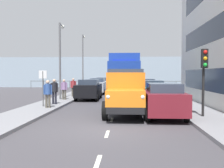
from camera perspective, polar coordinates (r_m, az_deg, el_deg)
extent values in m
plane|color=#423F44|center=(20.26, 1.36, -3.91)|extent=(80.00, 80.00, 0.00)
cube|color=gray|center=(20.62, 14.36, -3.67)|extent=(2.34, 36.80, 0.15)
cube|color=gray|center=(20.94, -11.44, -3.55)|extent=(2.34, 36.80, 0.15)
cube|color=silver|center=(6.51, -3.23, -17.16)|extent=(0.12, 1.10, 0.01)
cube|color=silver|center=(9.32, -1.11, -11.18)|extent=(0.12, 1.10, 0.01)
cube|color=silver|center=(12.10, -0.04, -8.06)|extent=(0.12, 1.10, 0.01)
cube|color=silver|center=(14.81, 0.60, -6.17)|extent=(0.12, 1.10, 0.01)
cube|color=silver|center=(17.57, 1.05, -4.84)|extent=(0.12, 1.10, 0.01)
cube|color=silver|center=(20.03, 1.34, -3.98)|extent=(0.12, 1.10, 0.01)
cube|color=silver|center=(22.49, 1.56, -3.30)|extent=(0.12, 1.10, 0.01)
cube|color=silver|center=(24.70, 1.73, -2.80)|extent=(0.12, 1.10, 0.01)
cube|color=silver|center=(27.38, 1.89, -2.31)|extent=(0.12, 1.10, 0.01)
cube|color=silver|center=(29.67, 2.01, -1.96)|extent=(0.12, 1.10, 0.01)
cube|color=silver|center=(32.56, 2.13, -1.59)|extent=(0.12, 1.10, 0.01)
cube|color=silver|center=(35.26, 2.23, -1.30)|extent=(0.12, 1.10, 0.01)
cube|color=#8C9EAD|center=(41.54, 2.41, 2.68)|extent=(80.00, 0.80, 5.00)
cylinder|color=#4C5156|center=(40.23, 22.68, -0.18)|extent=(0.08, 0.08, 1.20)
cylinder|color=#4C5156|center=(39.61, 19.95, -0.18)|extent=(0.08, 0.08, 1.20)
cylinder|color=#4C5156|center=(39.09, 17.14, -0.18)|extent=(0.08, 0.08, 1.20)
cylinder|color=#4C5156|center=(38.66, 14.26, -0.17)|extent=(0.08, 0.08, 1.20)
cylinder|color=#4C5156|center=(38.33, 11.32, -0.17)|extent=(0.08, 0.08, 1.20)
cylinder|color=#4C5156|center=(38.11, 8.34, -0.16)|extent=(0.08, 0.08, 1.20)
cylinder|color=#4C5156|center=(37.99, 5.33, -0.15)|extent=(0.08, 0.08, 1.20)
cylinder|color=#4C5156|center=(37.97, 2.32, -0.15)|extent=(0.08, 0.08, 1.20)
cylinder|color=#4C5156|center=(38.06, -0.70, -0.14)|extent=(0.08, 0.08, 1.20)
cylinder|color=#4C5156|center=(38.26, -3.68, -0.13)|extent=(0.08, 0.08, 1.20)
cylinder|color=#4C5156|center=(38.56, -6.64, -0.12)|extent=(0.08, 0.08, 1.20)
cylinder|color=#4C5156|center=(38.95, -9.53, -0.12)|extent=(0.08, 0.08, 1.20)
cylinder|color=#4C5156|center=(39.45, -12.37, -0.11)|extent=(0.08, 0.08, 1.20)
cylinder|color=#4C5156|center=(40.04, -15.12, -0.10)|extent=(0.08, 0.08, 1.20)
cylinder|color=#4C5156|center=(40.72, -17.79, -0.09)|extent=(0.08, 0.08, 1.20)
cube|color=#4C5156|center=(37.96, 2.32, 0.64)|extent=(28.00, 0.08, 0.08)
cube|color=black|center=(13.58, 3.09, -4.40)|extent=(1.64, 5.60, 0.30)
cube|color=orange|center=(11.69, 3.05, -3.01)|extent=(1.72, 1.90, 0.70)
cube|color=silver|center=(10.80, 3.02, -3.60)|extent=(1.16, 0.08, 0.56)
sphere|color=white|center=(10.81, 6.93, -2.91)|extent=(0.20, 0.20, 0.20)
sphere|color=white|center=(10.82, -0.88, -2.89)|extent=(0.20, 0.20, 0.20)
cube|color=orange|center=(13.16, 3.09, 0.09)|extent=(1.93, 1.34, 1.15)
cube|color=#2D3847|center=(13.16, 3.10, 2.15)|extent=(1.78, 1.23, 0.56)
cube|color=#2D2319|center=(14.90, 3.12, -2.92)|extent=(2.10, 2.80, 0.16)
cube|color=black|center=(14.90, 7.01, -1.70)|extent=(0.08, 2.80, 0.56)
cube|color=black|center=(14.91, -0.75, -1.68)|extent=(0.08, 2.80, 0.56)
cylinder|color=black|center=(11.97, 7.70, -6.04)|extent=(0.24, 0.90, 0.90)
cylinder|color=black|center=(11.98, -1.60, -6.01)|extent=(0.24, 0.90, 0.90)
cylinder|color=black|center=(15.16, 6.79, -4.29)|extent=(0.24, 0.90, 0.90)
cylinder|color=black|center=(15.16, -0.54, -4.27)|extent=(0.24, 0.90, 0.90)
cube|color=#193899|center=(19.25, 2.74, 1.19)|extent=(2.40, 2.21, 2.60)
cube|color=#2D3847|center=(19.25, 2.75, 2.89)|extent=(2.20, 2.04, 0.80)
cube|color=#1933B2|center=(19.27, 2.75, 5.35)|extent=(1.75, 0.20, 0.16)
cube|color=#193899|center=(23.24, 2.86, 2.72)|extent=(2.50, 5.95, 3.00)
cube|color=black|center=(22.35, 2.83, -1.54)|extent=(2.00, 8.08, 0.36)
cylinder|color=black|center=(19.42, 6.14, -2.65)|extent=(0.28, 1.04, 1.04)
cylinder|color=black|center=(19.45, -0.65, -2.63)|extent=(0.28, 1.04, 1.04)
cylinder|color=black|center=(23.02, 5.71, -1.89)|extent=(0.28, 1.04, 1.04)
cylinder|color=black|center=(23.04, -0.02, -1.88)|extent=(0.28, 1.04, 1.04)
cylinder|color=black|center=(25.14, 5.51, -1.54)|extent=(0.28, 1.04, 1.04)
cylinder|color=black|center=(25.16, 0.27, -1.53)|extent=(0.28, 1.04, 1.04)
cube|color=maroon|center=(12.91, 11.41, -3.89)|extent=(1.84, 4.12, 1.00)
cube|color=#2D3847|center=(12.65, 11.56, -0.79)|extent=(1.51, 2.26, 0.42)
cylinder|color=black|center=(14.14, 7.15, -5.38)|extent=(0.18, 0.60, 0.60)
cylinder|color=black|center=(14.36, 14.15, -5.31)|extent=(0.18, 0.60, 0.60)
cylinder|color=black|center=(11.62, 7.98, -7.03)|extent=(0.18, 0.60, 0.60)
cylinder|color=black|center=(11.89, 16.46, -6.90)|extent=(0.18, 0.60, 0.60)
cube|color=#1E6670|center=(18.67, 8.92, -2.00)|extent=(1.72, 4.01, 1.00)
cube|color=#2D3847|center=(18.43, 8.99, 0.16)|extent=(1.41, 2.20, 0.42)
cylinder|color=black|center=(19.89, 6.22, -3.18)|extent=(0.18, 0.60, 0.60)
cylinder|color=black|center=(20.03, 10.89, -3.16)|extent=(0.18, 0.60, 0.60)
cylinder|color=black|center=(17.42, 6.62, -3.94)|extent=(0.18, 0.60, 0.60)
cylinder|color=black|center=(17.58, 11.95, -3.92)|extent=(0.18, 0.60, 0.60)
cube|color=navy|center=(24.17, 7.66, -1.04)|extent=(1.74, 3.89, 1.00)
cube|color=#2D3847|center=(23.95, 7.70, 0.63)|extent=(1.43, 2.14, 0.42)
cylinder|color=black|center=(25.36, 5.58, -2.01)|extent=(0.18, 0.60, 0.60)
cylinder|color=black|center=(25.48, 9.31, -2.01)|extent=(0.18, 0.60, 0.60)
cylinder|color=black|center=(22.96, 5.81, -2.45)|extent=(0.18, 0.60, 0.60)
cylinder|color=black|center=(23.09, 9.92, -2.45)|extent=(0.18, 0.60, 0.60)
cube|color=black|center=(21.54, -5.22, -1.42)|extent=(1.83, 4.19, 1.00)
cube|color=#2D3847|center=(21.70, -5.15, 0.48)|extent=(1.50, 2.30, 0.42)
cylinder|color=black|center=(20.18, -3.33, -3.09)|extent=(0.18, 0.60, 0.60)
cylinder|color=black|center=(20.45, -8.18, -3.04)|extent=(0.18, 0.60, 0.60)
cylinder|color=black|center=(22.75, -2.56, -2.49)|extent=(0.18, 0.60, 0.60)
cylinder|color=black|center=(22.99, -6.88, -2.45)|extent=(0.18, 0.60, 0.60)
cube|color=#B7BABF|center=(27.95, -3.23, -0.58)|extent=(1.70, 4.66, 1.00)
cube|color=#2D3847|center=(28.13, -3.19, 0.88)|extent=(1.40, 2.56, 0.42)
cylinder|color=black|center=(26.47, -1.85, -1.82)|extent=(0.18, 0.60, 0.60)
cylinder|color=black|center=(26.66, -5.32, -1.80)|extent=(0.18, 0.60, 0.60)
cylinder|color=black|center=(29.34, -1.34, -1.43)|extent=(0.18, 0.60, 0.60)
cylinder|color=black|center=(29.51, -4.47, -1.41)|extent=(0.18, 0.60, 0.60)
cube|color=slate|center=(33.80, -2.08, -0.10)|extent=(1.86, 4.03, 1.00)
cube|color=#2D3847|center=(33.98, -2.05, 1.11)|extent=(1.53, 2.21, 0.42)
cylinder|color=black|center=(32.51, -0.74, -1.07)|extent=(0.18, 0.60, 0.60)
cylinder|color=black|center=(32.68, -3.84, -1.06)|extent=(0.18, 0.60, 0.60)
cylinder|color=black|center=(35.00, -0.44, -0.84)|extent=(0.18, 0.60, 0.60)
cylinder|color=black|center=(35.16, -3.32, -0.83)|extent=(0.18, 0.60, 0.60)
cylinder|color=#4C473D|center=(15.69, -13.94, -3.75)|extent=(0.14, 0.14, 0.80)
cylinder|color=#4C473D|center=(15.74, -14.56, -3.73)|extent=(0.14, 0.14, 0.80)
cylinder|color=#2D4C8C|center=(15.66, -14.27, -1.11)|extent=(0.34, 0.34, 0.64)
cylinder|color=#2D4C8C|center=(15.59, -13.50, -1.24)|extent=(0.09, 0.09, 0.59)
cylinder|color=#2D4C8C|center=(15.73, -15.04, -1.22)|extent=(0.09, 0.09, 0.59)
sphere|color=tan|center=(15.64, -14.29, 0.45)|extent=(0.22, 0.22, 0.22)
cylinder|color=black|center=(17.47, -12.57, -3.11)|extent=(0.14, 0.14, 0.82)
cylinder|color=black|center=(17.52, -13.13, -3.10)|extent=(0.14, 0.14, 0.82)
cylinder|color=black|center=(17.45, -12.87, -0.70)|extent=(0.34, 0.34, 0.65)
cylinder|color=black|center=(17.39, -12.17, -0.81)|extent=(0.09, 0.09, 0.60)
cylinder|color=black|center=(17.51, -13.56, -0.80)|extent=(0.09, 0.09, 0.60)
sphere|color=tan|center=(17.43, -12.88, 0.73)|extent=(0.22, 0.22, 0.22)
cylinder|color=#4C473D|center=(20.45, -10.50, -2.38)|extent=(0.14, 0.14, 0.78)
cylinder|color=#4C473D|center=(20.49, -10.99, -2.37)|extent=(0.14, 0.14, 0.78)
cylinder|color=gray|center=(20.43, -10.76, -0.42)|extent=(0.34, 0.34, 0.62)
cylinder|color=gray|center=(20.37, -10.15, -0.51)|extent=(0.09, 0.09, 0.57)
cylinder|color=gray|center=(20.48, -11.35, -0.50)|extent=(0.09, 0.09, 0.57)
sphere|color=tan|center=(20.41, -10.76, 0.74)|extent=(0.21, 0.21, 0.21)
cylinder|color=#4C473D|center=(23.05, -8.49, -1.82)|extent=(0.14, 0.14, 0.80)
cylinder|color=#4C473D|center=(23.09, -8.93, -1.82)|extent=(0.14, 0.14, 0.80)
cylinder|color=maroon|center=(23.03, -8.72, -0.04)|extent=(0.34, 0.34, 0.63)
cylinder|color=maroon|center=(22.99, -8.19, -0.12)|extent=(0.09, 0.09, 0.58)
cylinder|color=maroon|center=(23.08, -9.26, -0.11)|extent=(0.09, 0.09, 0.58)
sphere|color=tan|center=(23.02, -8.73, 1.02)|extent=(0.22, 0.22, 0.22)
cylinder|color=black|center=(12.83, 19.87, 0.24)|extent=(0.12, 0.12, 3.20)
cube|color=black|center=(12.71, 20.12, 5.40)|extent=(0.28, 0.24, 0.90)
sphere|color=red|center=(12.62, 20.30, 6.79)|extent=(0.18, 0.18, 0.18)
sphere|color=orange|center=(12.60, 20.28, 5.43)|extent=(0.18, 0.18, 0.18)
sphere|color=green|center=(12.58, 20.26, 4.07)|extent=(0.18, 0.18, 0.18)
cylinder|color=#59595B|center=(20.77, -11.64, 5.06)|extent=(0.16, 0.16, 6.12)
cylinder|color=#59595B|center=(21.55, -11.39, 12.88)|extent=(0.10, 0.90, 0.10)
sphere|color=silver|center=(21.97, -11.08, 12.54)|extent=(0.32, 0.32, 0.32)
cylinder|color=#59595B|center=(31.88, -6.59, 4.82)|extent=(0.16, 0.16, 6.95)
cylinder|color=#59595B|center=(32.65, -6.48, 10.71)|extent=(0.10, 0.90, 0.10)
sphere|color=silver|center=(33.08, -6.34, 10.51)|extent=(0.32, 0.32, 0.32)
cylinder|color=#4C4C4C|center=(16.40, -15.28, -1.06)|extent=(0.07, 0.07, 2.20)
cube|color=silver|center=(16.38, -15.31, 2.09)|extent=(0.50, 0.04, 0.50)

